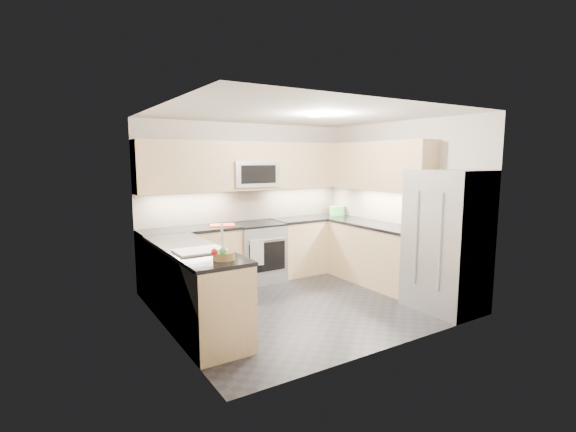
% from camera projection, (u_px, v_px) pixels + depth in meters
% --- Properties ---
extents(floor, '(3.60, 3.20, 0.00)m').
position_uv_depth(floor, '(302.00, 303.00, 5.63)').
color(floor, '#222227').
rests_on(floor, ground).
extents(ceiling, '(3.60, 3.20, 0.02)m').
position_uv_depth(ceiling, '(303.00, 114.00, 5.29)').
color(ceiling, beige).
rests_on(ceiling, wall_back).
extents(wall_back, '(3.60, 0.02, 2.50)m').
position_uv_depth(wall_back, '(247.00, 201.00, 6.81)').
color(wall_back, beige).
rests_on(wall_back, floor).
extents(wall_front, '(3.60, 0.02, 2.50)m').
position_uv_depth(wall_front, '(392.00, 229.00, 4.12)').
color(wall_front, beige).
rests_on(wall_front, floor).
extents(wall_left, '(0.02, 3.20, 2.50)m').
position_uv_depth(wall_left, '(165.00, 223.00, 4.52)').
color(wall_left, beige).
rests_on(wall_left, floor).
extents(wall_right, '(0.02, 3.20, 2.50)m').
position_uv_depth(wall_right, '(399.00, 204.00, 6.41)').
color(wall_right, beige).
rests_on(wall_right, floor).
extents(base_cab_back_left, '(1.42, 0.60, 0.90)m').
position_uv_depth(base_cab_back_left, '(190.00, 261.00, 6.09)').
color(base_cab_back_left, '#DBBA83').
rests_on(base_cab_back_left, floor).
extents(base_cab_back_right, '(1.42, 0.60, 0.90)m').
position_uv_depth(base_cab_back_right, '(312.00, 245.00, 7.24)').
color(base_cab_back_right, '#DBBA83').
rests_on(base_cab_back_right, floor).
extents(base_cab_right, '(0.60, 1.70, 0.90)m').
position_uv_depth(base_cab_right, '(376.00, 255.00, 6.49)').
color(base_cab_right, '#DBBA83').
rests_on(base_cab_right, floor).
extents(base_cab_peninsula, '(0.60, 2.00, 0.90)m').
position_uv_depth(base_cab_peninsula, '(194.00, 289.00, 4.78)').
color(base_cab_peninsula, '#DBBA83').
rests_on(base_cab_peninsula, floor).
extents(countertop_back_left, '(1.42, 0.63, 0.04)m').
position_uv_depth(countertop_back_left, '(189.00, 230.00, 6.03)').
color(countertop_back_left, black).
rests_on(countertop_back_left, base_cab_back_left).
extents(countertop_back_right, '(1.42, 0.63, 0.04)m').
position_uv_depth(countertop_back_right, '(312.00, 218.00, 7.17)').
color(countertop_back_right, black).
rests_on(countertop_back_right, base_cab_back_right).
extents(countertop_right, '(0.63, 1.70, 0.04)m').
position_uv_depth(countertop_right, '(377.00, 225.00, 6.42)').
color(countertop_right, black).
rests_on(countertop_right, base_cab_right).
extents(countertop_peninsula, '(0.63, 2.00, 0.04)m').
position_uv_depth(countertop_peninsula, '(192.00, 249.00, 4.72)').
color(countertop_peninsula, black).
rests_on(countertop_peninsula, base_cab_peninsula).
extents(upper_cab_back, '(3.60, 0.35, 0.75)m').
position_uv_depth(upper_cab_back, '(252.00, 166.00, 6.58)').
color(upper_cab_back, '#DBBA83').
rests_on(upper_cab_back, wall_back).
extents(upper_cab_right, '(0.35, 1.95, 0.75)m').
position_uv_depth(upper_cab_right, '(379.00, 166.00, 6.47)').
color(upper_cab_right, '#DBBA83').
rests_on(upper_cab_right, wall_right).
extents(backsplash_back, '(3.60, 0.01, 0.51)m').
position_uv_depth(backsplash_back, '(248.00, 205.00, 6.81)').
color(backsplash_back, tan).
rests_on(backsplash_back, wall_back).
extents(backsplash_right, '(0.01, 2.30, 0.51)m').
position_uv_depth(backsplash_right, '(378.00, 205.00, 6.79)').
color(backsplash_right, tan).
rests_on(backsplash_right, wall_right).
extents(gas_range, '(0.76, 0.65, 0.91)m').
position_uv_depth(gas_range, '(257.00, 252.00, 6.64)').
color(gas_range, '#9DA0A4').
rests_on(gas_range, floor).
extents(range_cooktop, '(0.76, 0.65, 0.03)m').
position_uv_depth(range_cooktop, '(257.00, 224.00, 6.58)').
color(range_cooktop, black).
rests_on(range_cooktop, gas_range).
extents(oven_door_glass, '(0.62, 0.02, 0.45)m').
position_uv_depth(oven_door_glass, '(267.00, 257.00, 6.37)').
color(oven_door_glass, black).
rests_on(oven_door_glass, gas_range).
extents(oven_handle, '(0.60, 0.02, 0.02)m').
position_uv_depth(oven_handle, '(268.00, 240.00, 6.31)').
color(oven_handle, '#B2B5BA').
rests_on(oven_handle, gas_range).
extents(microwave, '(0.76, 0.40, 0.40)m').
position_uv_depth(microwave, '(253.00, 174.00, 6.58)').
color(microwave, '#A8AAB1').
rests_on(microwave, upper_cab_back).
extents(microwave_door, '(0.60, 0.01, 0.28)m').
position_uv_depth(microwave_door, '(259.00, 174.00, 6.41)').
color(microwave_door, black).
rests_on(microwave_door, microwave).
extents(refrigerator, '(0.70, 0.90, 1.80)m').
position_uv_depth(refrigerator, '(447.00, 241.00, 5.31)').
color(refrigerator, '#9FA3A7').
rests_on(refrigerator, floor).
extents(fridge_handle_left, '(0.02, 0.02, 1.20)m').
position_uv_depth(fridge_handle_left, '(440.00, 242.00, 4.95)').
color(fridge_handle_left, '#B2B5BA').
rests_on(fridge_handle_left, refrigerator).
extents(fridge_handle_right, '(0.02, 0.02, 1.20)m').
position_uv_depth(fridge_handle_right, '(416.00, 238.00, 5.26)').
color(fridge_handle_right, '#B2B5BA').
rests_on(fridge_handle_right, refrigerator).
extents(sink_basin, '(0.52, 0.38, 0.16)m').
position_uv_depth(sink_basin, '(200.00, 257.00, 4.52)').
color(sink_basin, white).
rests_on(sink_basin, base_cab_peninsula).
extents(faucet, '(0.03, 0.03, 0.28)m').
position_uv_depth(faucet, '(222.00, 237.00, 4.62)').
color(faucet, silver).
rests_on(faucet, countertop_peninsula).
extents(utensil_bowl, '(0.34, 0.34, 0.15)m').
position_uv_depth(utensil_bowl, '(337.00, 210.00, 7.48)').
color(utensil_bowl, green).
rests_on(utensil_bowl, countertop_back_right).
extents(cutting_board, '(0.43, 0.37, 0.01)m').
position_uv_depth(cutting_board, '(223.00, 225.00, 6.28)').
color(cutting_board, red).
rests_on(cutting_board, countertop_back_left).
extents(fruit_basket, '(0.24, 0.24, 0.08)m').
position_uv_depth(fruit_basket, '(224.00, 256.00, 4.14)').
color(fruit_basket, '#A7864E').
rests_on(fruit_basket, countertop_peninsula).
extents(fruit_apple, '(0.06, 0.06, 0.06)m').
position_uv_depth(fruit_apple, '(214.00, 252.00, 3.97)').
color(fruit_apple, red).
rests_on(fruit_apple, fruit_basket).
extents(fruit_pear, '(0.07, 0.07, 0.07)m').
position_uv_depth(fruit_pear, '(223.00, 251.00, 4.00)').
color(fruit_pear, '#4FBA53').
rests_on(fruit_pear, fruit_basket).
extents(dish_towel_check, '(0.20, 0.08, 0.39)m').
position_uv_depth(dish_towel_check, '(257.00, 252.00, 6.21)').
color(dish_towel_check, silver).
rests_on(dish_towel_check, oven_handle).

